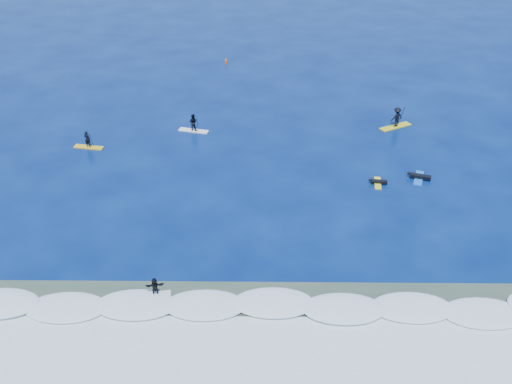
{
  "coord_description": "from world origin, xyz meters",
  "views": [
    {
      "loc": [
        0.23,
        -34.3,
        23.25
      ],
      "look_at": [
        -0.14,
        2.01,
        0.6
      ],
      "focal_mm": 40.0,
      "sensor_mm": 36.0,
      "label": 1
    }
  ],
  "objects_px": {
    "prone_paddler_far": "(419,177)",
    "marker_buoy": "(226,61)",
    "sup_paddler_right": "(397,118)",
    "prone_paddler_near": "(378,182)",
    "sup_paddler_center": "(193,124)",
    "sup_paddler_left": "(88,142)",
    "wave_surfer": "(155,288)"
  },
  "relations": [
    {
      "from": "sup_paddler_center",
      "to": "sup_paddler_right",
      "type": "relative_size",
      "value": 0.89
    },
    {
      "from": "prone_paddler_near",
      "to": "marker_buoy",
      "type": "bearing_deg",
      "value": 33.67
    },
    {
      "from": "prone_paddler_near",
      "to": "prone_paddler_far",
      "type": "relative_size",
      "value": 0.78
    },
    {
      "from": "sup_paddler_right",
      "to": "marker_buoy",
      "type": "bearing_deg",
      "value": 105.51
    },
    {
      "from": "prone_paddler_far",
      "to": "sup_paddler_left",
      "type": "bearing_deg",
      "value": 97.96
    },
    {
      "from": "marker_buoy",
      "to": "prone_paddler_near",
      "type": "bearing_deg",
      "value": -64.08
    },
    {
      "from": "sup_paddler_left",
      "to": "wave_surfer",
      "type": "height_order",
      "value": "sup_paddler_left"
    },
    {
      "from": "sup_paddler_center",
      "to": "marker_buoy",
      "type": "height_order",
      "value": "sup_paddler_center"
    },
    {
      "from": "prone_paddler_near",
      "to": "sup_paddler_center",
      "type": "bearing_deg",
      "value": 66.77
    },
    {
      "from": "wave_surfer",
      "to": "marker_buoy",
      "type": "xyz_separation_m",
      "value": [
        1.92,
        41.05,
        -0.42
      ]
    },
    {
      "from": "prone_paddler_near",
      "to": "marker_buoy",
      "type": "relative_size",
      "value": 2.54
    },
    {
      "from": "prone_paddler_near",
      "to": "sup_paddler_right",
      "type": "bearing_deg",
      "value": -10.54
    },
    {
      "from": "prone_paddler_near",
      "to": "sup_paddler_left",
      "type": "bearing_deg",
      "value": 84.19
    },
    {
      "from": "sup_paddler_left",
      "to": "prone_paddler_far",
      "type": "xyz_separation_m",
      "value": [
        27.86,
        -5.09,
        -0.41
      ]
    },
    {
      "from": "marker_buoy",
      "to": "sup_paddler_left",
      "type": "bearing_deg",
      "value": -116.49
    },
    {
      "from": "sup_paddler_center",
      "to": "sup_paddler_right",
      "type": "bearing_deg",
      "value": 17.1
    },
    {
      "from": "sup_paddler_right",
      "to": "wave_surfer",
      "type": "relative_size",
      "value": 1.78
    },
    {
      "from": "sup_paddler_left",
      "to": "sup_paddler_center",
      "type": "xyz_separation_m",
      "value": [
        8.9,
        3.43,
        0.16
      ]
    },
    {
      "from": "sup_paddler_left",
      "to": "prone_paddler_far",
      "type": "bearing_deg",
      "value": -0.01
    },
    {
      "from": "sup_paddler_right",
      "to": "prone_paddler_far",
      "type": "xyz_separation_m",
      "value": [
        -0.0,
        -9.58,
        -0.73
      ]
    },
    {
      "from": "prone_paddler_far",
      "to": "marker_buoy",
      "type": "height_order",
      "value": "marker_buoy"
    },
    {
      "from": "sup_paddler_center",
      "to": "prone_paddler_far",
      "type": "distance_m",
      "value": 20.79
    },
    {
      "from": "prone_paddler_far",
      "to": "marker_buoy",
      "type": "relative_size",
      "value": 3.26
    },
    {
      "from": "prone_paddler_far",
      "to": "marker_buoy",
      "type": "distance_m",
      "value": 31.88
    },
    {
      "from": "sup_paddler_left",
      "to": "prone_paddler_near",
      "type": "xyz_separation_m",
      "value": [
        24.44,
        -5.89,
        -0.44
      ]
    },
    {
      "from": "sup_paddler_right",
      "to": "prone_paddler_near",
      "type": "xyz_separation_m",
      "value": [
        -3.43,
        -10.38,
        -0.76
      ]
    },
    {
      "from": "sup_paddler_left",
      "to": "sup_paddler_right",
      "type": "xyz_separation_m",
      "value": [
        27.86,
        4.49,
        0.32
      ]
    },
    {
      "from": "sup_paddler_left",
      "to": "marker_buoy",
      "type": "relative_size",
      "value": 3.6
    },
    {
      "from": "sup_paddler_left",
      "to": "sup_paddler_right",
      "type": "distance_m",
      "value": 28.23
    },
    {
      "from": "sup_paddler_right",
      "to": "prone_paddler_near",
      "type": "relative_size",
      "value": 1.72
    },
    {
      "from": "sup_paddler_center",
      "to": "prone_paddler_far",
      "type": "xyz_separation_m",
      "value": [
        18.96,
        -8.52,
        -0.57
      ]
    },
    {
      "from": "sup_paddler_right",
      "to": "prone_paddler_near",
      "type": "distance_m",
      "value": 10.96
    }
  ]
}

